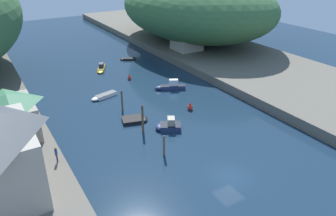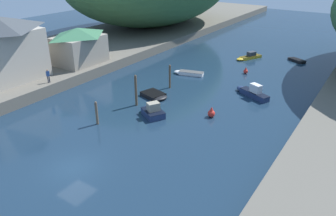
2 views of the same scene
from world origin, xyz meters
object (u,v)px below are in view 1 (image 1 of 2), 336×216
Objects in this scene: right_bank_cottage at (187,40)px; channel_buoy_far at (190,107)px; boat_far_right_bank at (101,68)px; boat_yellow_tender at (168,126)px; boat_open_rowboat at (136,119)px; person_on_quay at (56,153)px; channel_buoy_near at (129,77)px; boat_mid_channel at (128,59)px; boat_moored_right at (170,86)px; boathouse_shed at (10,115)px; boat_far_upstream at (103,96)px.

right_bank_cottage reaches higher than channel_buoy_far.
boat_yellow_tender is (-0.93, -26.06, 0.16)m from boat_far_right_bank.
person_on_quay reaches higher than boat_open_rowboat.
boat_open_rowboat is 15.64m from channel_buoy_near.
boat_mid_channel is 2.02× the size of person_on_quay.
boat_moored_right reaches higher than channel_buoy_far.
boathouse_shed is 27.35m from boat_far_right_bank.
boat_moored_right is 1.36× the size of boat_yellow_tender.
boathouse_shed is 41.53m from right_bank_cottage.
channel_buoy_near is 0.83× the size of channel_buoy_far.
right_bank_cottage is 4.81× the size of channel_buoy_far.
right_bank_cottage is 1.51× the size of boat_open_rowboat.
boat_moored_right is 8.44m from channel_buoy_near.
channel_buoy_far is (22.59, -2.61, -3.60)m from boathouse_shed.
boathouse_shed is at bearing 100.93° from boat_yellow_tender.
boat_moored_right is at bearing -2.91° from boat_yellow_tender.
boathouse_shed reaches higher than boat_far_right_bank.
boat_open_rowboat is 22.20m from boat_far_right_bank.
boathouse_shed is 1.45× the size of boat_moored_right.
boat_mid_channel is 26.02m from channel_buoy_far.
boat_far_upstream is at bearing 96.77° from boat_far_right_bank.
boat_mid_channel is at bearing -18.17° from person_on_quay.
boathouse_shed is 1.97× the size of boat_yellow_tender.
boat_yellow_tender is 3.09× the size of channel_buoy_far.
right_bank_cottage is at bearing -16.62° from boat_moored_right.
boat_far_upstream is at bearing -17.38° from person_on_quay.
boat_yellow_tender reaches higher than boat_far_right_bank.
boathouse_shed reaches higher than channel_buoy_far.
right_bank_cottage reaches higher than boat_yellow_tender.
boat_moored_right is 1.01× the size of boat_far_right_bank.
boat_open_rowboat is (-22.29, -20.95, -3.32)m from right_bank_cottage.
channel_buoy_far reaches higher than channel_buoy_near.
channel_buoy_far is (2.24, -15.49, 0.08)m from channel_buoy_near.
boat_yellow_tender is at bearing 47.41° from boat_open_rowboat.
channel_buoy_near is (6.82, 5.09, 0.13)m from boat_far_upstream.
boathouse_shed is 15.05m from boat_open_rowboat.
boat_open_rowboat is (14.47, -1.62, -3.83)m from boathouse_shed.
boat_far_right_bank is 1.35× the size of boat_yellow_tender.
right_bank_cottage reaches higher than boat_open_rowboat.
boat_mid_channel is (24.79, 23.31, -3.86)m from boathouse_shed.
right_bank_cottage is 43.49m from person_on_quay.
boat_moored_right is 1.47× the size of boat_mid_channel.
boat_moored_right is 4.21× the size of channel_buoy_far.
boathouse_shed is at bearing -152.27° from right_bank_cottage.
boat_mid_channel is 2.86× the size of channel_buoy_far.
boat_far_right_bank is 7.80m from channel_buoy_near.
boathouse_shed is at bearing 104.99° from boat_far_upstream.
right_bank_cottage is at bearing 148.98° from boat_open_rowboat.
boat_yellow_tender is (-7.78, -29.07, 0.29)m from boat_mid_channel.
boat_yellow_tender is (-7.06, -11.07, -0.02)m from boat_moored_right.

